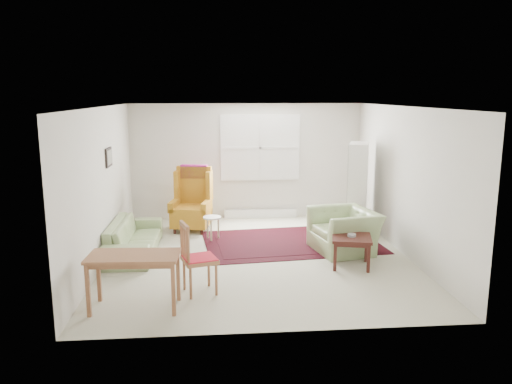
{
  "coord_description": "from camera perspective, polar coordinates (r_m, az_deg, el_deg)",
  "views": [
    {
      "loc": [
        -0.72,
        -8.04,
        2.71
      ],
      "look_at": [
        0.0,
        0.3,
        1.05
      ],
      "focal_mm": 35.0,
      "sensor_mm": 36.0,
      "label": 1
    }
  ],
  "objects": [
    {
      "name": "room",
      "position": [
        8.41,
        0.18,
        1.26
      ],
      "size": [
        5.04,
        5.54,
        2.51
      ],
      "color": "beige",
      "rests_on": "ground"
    },
    {
      "name": "cabinet",
      "position": [
        10.0,
        11.54,
        0.47
      ],
      "size": [
        0.58,
        0.79,
        1.77
      ],
      "primitive_type": null,
      "rotation": [
        0.0,
        0.0,
        -0.32
      ],
      "color": "white",
      "rests_on": "ground"
    },
    {
      "name": "desk",
      "position": [
        6.62,
        -13.69,
        -9.92
      ],
      "size": [
        1.17,
        0.63,
        0.72
      ],
      "primitive_type": null,
      "rotation": [
        0.0,
        0.0,
        -0.06
      ],
      "color": "#935E3B",
      "rests_on": "ground"
    },
    {
      "name": "desk_chair",
      "position": [
        6.91,
        -6.47,
        -7.47
      ],
      "size": [
        0.55,
        0.55,
        1.01
      ],
      "primitive_type": null,
      "rotation": [
        0.0,
        0.0,
        1.87
      ],
      "color": "#935E3B",
      "rests_on": "ground"
    },
    {
      "name": "sofa",
      "position": [
        8.82,
        -13.8,
        -4.38
      ],
      "size": [
        0.78,
        1.94,
        0.78
      ],
      "primitive_type": "imported",
      "rotation": [
        0.0,
        0.0,
        1.56
      ],
      "color": "#8CA26C",
      "rests_on": "ground"
    },
    {
      "name": "wingback_chair",
      "position": [
        10.0,
        -7.45,
        -0.8
      ],
      "size": [
        0.88,
        0.92,
        1.29
      ],
      "primitive_type": null,
      "rotation": [
        0.0,
        0.0,
        -0.2
      ],
      "color": "#B77A1C",
      "rests_on": "ground"
    },
    {
      "name": "coffee_table",
      "position": [
        8.11,
        10.82,
        -6.67
      ],
      "size": [
        0.73,
        0.73,
        0.5
      ],
      "primitive_type": null,
      "rotation": [
        0.0,
        0.0,
        -0.23
      ],
      "color": "#3E1713",
      "rests_on": "ground"
    },
    {
      "name": "rug",
      "position": [
        9.29,
        4.01,
        -5.67
      ],
      "size": [
        3.33,
        2.33,
        0.03
      ],
      "primitive_type": null,
      "rotation": [
        0.0,
        0.0,
        0.1
      ],
      "color": "black",
      "rests_on": "ground"
    },
    {
      "name": "stool",
      "position": [
        9.42,
        -5.01,
        -4.12
      ],
      "size": [
        0.43,
        0.43,
        0.45
      ],
      "primitive_type": null,
      "rotation": [
        0.0,
        0.0,
        0.33
      ],
      "color": "white",
      "rests_on": "ground"
    },
    {
      "name": "armchair",
      "position": [
        8.81,
        10.06,
        -3.92
      ],
      "size": [
        1.19,
        1.3,
        0.87
      ],
      "primitive_type": "imported",
      "rotation": [
        0.0,
        0.0,
        -1.36
      ],
      "color": "#8CA26C",
      "rests_on": "ground"
    }
  ]
}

